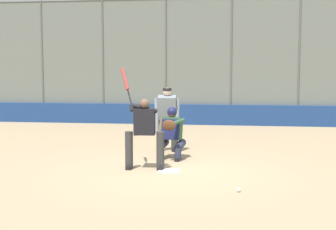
{
  "coord_description": "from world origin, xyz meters",
  "views": [
    {
      "loc": [
        -1.25,
        9.29,
        2.07
      ],
      "look_at": [
        0.16,
        -1.0,
        1.05
      ],
      "focal_mm": 50.0,
      "sensor_mm": 36.0,
      "label": 1
    }
  ],
  "objects_px": {
    "baseball_loose": "(239,190)",
    "catcher_behind_plate": "(171,132)",
    "batter_at_plate": "(144,131)",
    "spare_bat_near_backstop": "(144,133)",
    "umpire_home": "(167,117)"
  },
  "relations": [
    {
      "from": "baseball_loose",
      "to": "catcher_behind_plate",
      "type": "bearing_deg",
      "value": -61.24
    },
    {
      "from": "batter_at_plate",
      "to": "baseball_loose",
      "type": "height_order",
      "value": "batter_at_plate"
    },
    {
      "from": "catcher_behind_plate",
      "to": "spare_bat_near_backstop",
      "type": "distance_m",
      "value": 4.32
    },
    {
      "from": "catcher_behind_plate",
      "to": "spare_bat_near_backstop",
      "type": "height_order",
      "value": "catcher_behind_plate"
    },
    {
      "from": "batter_at_plate",
      "to": "spare_bat_near_backstop",
      "type": "distance_m",
      "value": 5.36
    },
    {
      "from": "umpire_home",
      "to": "baseball_loose",
      "type": "relative_size",
      "value": 21.79
    },
    {
      "from": "spare_bat_near_backstop",
      "to": "umpire_home",
      "type": "bearing_deg",
      "value": -138.46
    },
    {
      "from": "spare_bat_near_backstop",
      "to": "baseball_loose",
      "type": "distance_m",
      "value": 7.39
    },
    {
      "from": "catcher_behind_plate",
      "to": "batter_at_plate",
      "type": "bearing_deg",
      "value": 78.63
    },
    {
      "from": "catcher_behind_plate",
      "to": "spare_bat_near_backstop",
      "type": "bearing_deg",
      "value": -62.72
    },
    {
      "from": "spare_bat_near_backstop",
      "to": "batter_at_plate",
      "type": "bearing_deg",
      "value": -148.61
    },
    {
      "from": "batter_at_plate",
      "to": "umpire_home",
      "type": "bearing_deg",
      "value": -97.69
    },
    {
      "from": "batter_at_plate",
      "to": "catcher_behind_plate",
      "type": "relative_size",
      "value": 1.75
    },
    {
      "from": "batter_at_plate",
      "to": "umpire_home",
      "type": "distance_m",
      "value": 2.15
    },
    {
      "from": "batter_at_plate",
      "to": "catcher_behind_plate",
      "type": "distance_m",
      "value": 1.25
    }
  ]
}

